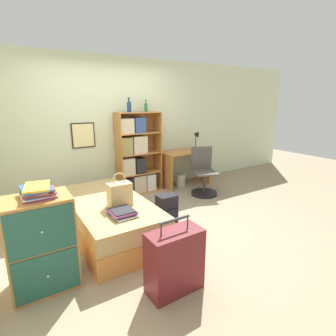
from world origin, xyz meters
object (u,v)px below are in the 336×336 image
Objects in this scene: dresser at (41,243)px; bottle_green at (129,107)px; bookcase at (135,157)px; waste_bin at (180,180)px; desk_lamp at (197,137)px; handbag at (120,194)px; desk_chair at (204,180)px; bottle_brown at (146,107)px; backpack at (167,210)px; bed at (108,216)px; book_stack_on_bed at (122,212)px; suitcase at (175,261)px; magazine_pile_on_dresser at (38,191)px; desk at (185,162)px.

bottle_green reaches higher than dresser.
bottle_green is (-0.11, -0.04, 0.97)m from bookcase.
waste_bin is (2.94, 1.86, -0.33)m from dresser.
dresser is 3.96m from desk_lamp.
handbag is 2.24m from desk_chair.
bottle_brown reaches higher than backpack.
book_stack_on_bed reaches higher than bed.
bed is at bearing 166.79° from backpack.
bookcase reaches higher than handbag.
bottle_green is (0.80, 2.73, 1.38)m from suitcase.
magazine_pile_on_dresser is 1.41× the size of waste_bin.
handbag is 1.65× the size of bottle_green.
bottle_green reaches higher than desk.
book_stack_on_bed is 2.19m from bookcase.
desk is (2.20, 1.79, -0.02)m from book_stack_on_bed.
bookcase is (0.91, 2.77, 0.41)m from suitcase.
dresser reaches higher than book_stack_on_bed.
dresser is at bearing -163.66° from backpack.
book_stack_on_bed is at bearing -156.06° from backpack.
magazine_pile_on_dresser is 3.33m from desk_chair.
waste_bin is at bearing 40.23° from book_stack_on_bed.
dresser is 3.29m from desk_chair.
handbag is 2.29m from bottle_brown.
book_stack_on_bed is (-0.10, -0.30, -0.12)m from handbag.
bed is 1.18m from dresser.
bed is at bearing -154.03° from desk_lamp.
bed is 2.15m from bottle_green.
handbag is 0.28× the size of bookcase.
desk_lamp is (1.18, -0.13, -0.64)m from bottle_brown.
desk is at bearing 31.89° from dresser.
desk_chair is at bearing 22.00° from dresser.
desk_lamp is at bearing -2.35° from bottle_green.
bottle_brown reaches higher than book_stack_on_bed.
bottle_brown is at bearing 45.57° from bed.
desk_chair is 3.46× the size of waste_bin.
bookcase is at bearing 51.59° from bed.
bed is at bearing -166.24° from desk_chair.
dresser is 2.08× the size of backpack.
desk is (3.06, 1.91, -0.48)m from magazine_pile_on_dresser.
bottle_brown is at bearing 10.07° from bottle_green.
waste_bin is (1.09, -0.13, -1.56)m from bottle_green.
bookcase is 1.42m from desk_chair.
waste_bin is at bearing -172.63° from desk_lamp.
bottle_brown is 0.50× the size of backpack.
backpack is at bearing -107.49° from bottle_brown.
desk_chair is 1.49m from backpack.
desk_chair is (2.06, 0.80, -0.35)m from handbag.
bookcase is 0.97m from bottle_green.
waste_bin is at bearing -15.36° from bottle_brown.
bed is at bearing 104.97° from handbag.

